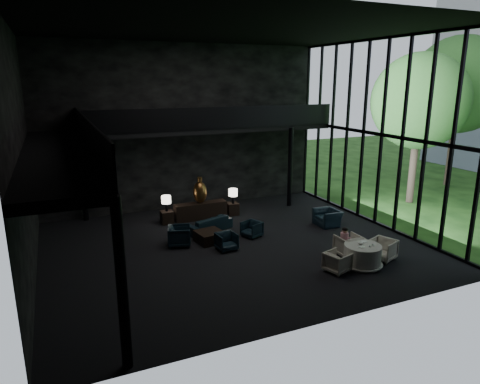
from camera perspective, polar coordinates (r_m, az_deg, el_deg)
name	(u,v)px	position (r m, az deg, el deg)	size (l,w,h in m)	color
floor	(233,246)	(16.82, -0.88, -7.20)	(14.00, 12.00, 0.02)	black
ceiling	(233,28)	(15.70, -1.00, 21.01)	(14.00, 12.00, 0.02)	black
wall_back	(186,128)	(21.38, -7.24, 8.49)	(14.00, 0.04, 8.00)	black
wall_front	(329,177)	(10.58, 11.76, 1.96)	(14.00, 0.04, 8.00)	black
wall_left	(20,158)	(14.60, -27.24, 4.10)	(0.04, 12.00, 8.00)	black
curtain_wall	(382,135)	(19.51, 18.40, 7.27)	(0.20, 12.00, 8.00)	black
mezzanine_left	(56,155)	(14.57, -23.33, 4.51)	(2.00, 12.00, 0.25)	black
mezzanine_back	(212,129)	(20.75, -3.77, 8.38)	(12.00, 2.00, 0.25)	black
railing_left	(88,135)	(14.52, -19.61, 7.23)	(0.06, 12.00, 1.00)	black
railing_back	(219,118)	(19.76, -2.79, 9.83)	(12.00, 0.06, 1.00)	black
column_sw	(122,286)	(9.74, -15.48, -11.93)	(0.24, 0.24, 4.00)	black
column_nw	(82,178)	(20.56, -20.28, 1.79)	(0.24, 0.24, 4.00)	black
column_ne	(290,167)	(21.77, 6.69, 3.28)	(0.24, 0.24, 4.00)	black
tree_near	(420,101)	(23.66, 22.84, 11.07)	(4.80, 4.80, 7.65)	#382D23
tree_far	(459,85)	(28.70, 27.17, 12.57)	(5.60, 5.60, 8.80)	#382D23
console	(201,211)	(19.95, -5.29, -2.51)	(2.45, 0.56, 0.78)	black
bronze_urn	(200,192)	(19.72, -5.36, 0.01)	(0.65, 0.65, 1.21)	#A36F39
side_table_left	(167,217)	(19.55, -9.72, -3.34)	(0.53, 0.53, 0.58)	black
table_lamp_left	(166,200)	(19.31, -9.82, -1.09)	(0.42, 0.42, 0.71)	black
side_table_right	(232,209)	(20.51, -1.04, -2.25)	(0.53, 0.53, 0.59)	black
table_lamp_right	(233,193)	(20.20, -0.94, -0.15)	(0.43, 0.43, 0.71)	black
sofa	(208,221)	(18.39, -4.26, -3.91)	(2.12, 0.62, 0.83)	black
lounge_armchair_west	(179,234)	(16.86, -8.10, -5.52)	(0.95, 0.89, 0.97)	black
lounge_armchair_east	(252,229)	(17.66, 1.57, -4.95)	(0.66, 0.61, 0.67)	#123145
lounge_armchair_south	(226,241)	(16.34, -1.82, -6.55)	(0.69, 0.64, 0.71)	#173746
window_armchair	(328,215)	(19.37, 11.61, -2.99)	(1.11, 0.72, 0.97)	#1F3245
coffee_table	(209,237)	(17.19, -4.09, -5.96)	(1.00, 1.00, 0.44)	black
dining_table	(362,257)	(15.62, 15.97, -8.28)	(1.45, 1.45, 0.75)	white
dining_chair_north	(349,243)	(16.25, 14.30, -6.65)	(0.94, 0.88, 0.97)	beige
dining_chair_east	(383,248)	(16.29, 18.49, -7.05)	(0.87, 0.81, 0.90)	#ACA79E
dining_chair_west	(337,261)	(14.92, 12.86, -8.98)	(0.73, 0.69, 0.76)	#ABA9A3
child	(345,236)	(16.12, 13.77, -5.70)	(0.30, 0.30, 0.65)	#C270A0
plate_a	(361,247)	(15.30, 15.88, -7.03)	(0.24, 0.24, 0.02)	white
plate_b	(364,242)	(15.79, 16.18, -6.36)	(0.23, 0.23, 0.02)	white
saucer	(373,245)	(15.53, 17.35, -6.82)	(0.14, 0.14, 0.01)	white
coffee_cup	(373,244)	(15.52, 17.28, -6.68)	(0.08, 0.08, 0.06)	white
cereal_bowl	(361,243)	(15.48, 15.81, -6.62)	(0.18, 0.18, 0.09)	white
cream_pot	(370,246)	(15.36, 16.92, -6.92)	(0.06, 0.06, 0.07)	#99999E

